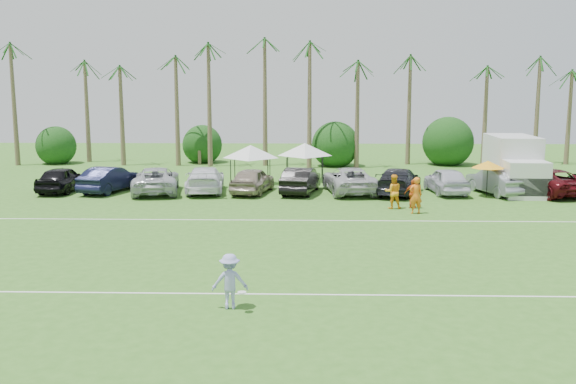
{
  "coord_description": "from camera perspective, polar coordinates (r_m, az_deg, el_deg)",
  "views": [
    {
      "loc": [
        3.43,
        -18.43,
        6.79
      ],
      "look_at": [
        2.55,
        13.31,
        1.6
      ],
      "focal_mm": 40.0,
      "sensor_mm": 36.0,
      "label": 1
    }
  ],
  "objects": [
    {
      "name": "frisbee_player",
      "position": [
        20.07,
        -5.19,
        -7.91
      ],
      "size": [
        1.18,
        0.9,
        1.74
      ],
      "rotation": [
        0.0,
        0.0,
        3.24
      ],
      "color": "#9B9EDC",
      "rests_on": "ground"
    },
    {
      "name": "parked_car_5",
      "position": [
        41.53,
        1.15,
        1.05
      ],
      "size": [
        2.71,
        5.35,
        1.68
      ],
      "primitive_type": "imported",
      "rotation": [
        0.0,
        0.0,
        2.95
      ],
      "color": "black",
      "rests_on": "ground"
    },
    {
      "name": "bush_tree_0",
      "position": [
        61.85,
        -19.74,
        4.11
      ],
      "size": [
        4.0,
        4.0,
        4.0
      ],
      "color": "brown",
      "rests_on": "ground"
    },
    {
      "name": "parked_car_4",
      "position": [
        41.61,
        -3.18,
        1.05
      ],
      "size": [
        2.94,
        5.24,
        1.68
      ],
      "primitive_type": "imported",
      "rotation": [
        0.0,
        0.0,
        2.94
      ],
      "color": "gray",
      "rests_on": "ground"
    },
    {
      "name": "field_lines",
      "position": [
        27.5,
        -5.65,
        -5.04
      ],
      "size": [
        80.0,
        12.1,
        0.01
      ],
      "color": "white",
      "rests_on": "ground"
    },
    {
      "name": "parked_car_3",
      "position": [
        42.29,
        -7.39,
        1.12
      ],
      "size": [
        2.91,
        6.0,
        1.68
      ],
      "primitive_type": "imported",
      "rotation": [
        0.0,
        0.0,
        3.24
      ],
      "color": "white",
      "rests_on": "ground"
    },
    {
      "name": "parked_car_0",
      "position": [
        44.62,
        -19.45,
        1.09
      ],
      "size": [
        2.15,
        5.0,
        1.68
      ],
      "primitive_type": "imported",
      "rotation": [
        0.0,
        0.0,
        3.11
      ],
      "color": "black",
      "rests_on": "ground"
    },
    {
      "name": "sideline_player_a",
      "position": [
        35.44,
        11.29,
        -0.29
      ],
      "size": [
        0.81,
        0.61,
        2.01
      ],
      "primitive_type": "imported",
      "rotation": [
        0.0,
        0.0,
        3.34
      ],
      "color": "orange",
      "rests_on": "ground"
    },
    {
      "name": "parked_car_6",
      "position": [
        41.81,
        5.46,
        1.06
      ],
      "size": [
        3.56,
        6.37,
        1.68
      ],
      "primitive_type": "imported",
      "rotation": [
        0.0,
        0.0,
        3.27
      ],
      "color": "#B5B5B7",
      "rests_on": "ground"
    },
    {
      "name": "parked_car_1",
      "position": [
        43.64,
        -15.58,
        1.11
      ],
      "size": [
        3.05,
        5.39,
        1.68
      ],
      "primitive_type": "imported",
      "rotation": [
        0.0,
        0.0,
        2.88
      ],
      "color": "black",
      "rests_on": "ground"
    },
    {
      "name": "bush_tree_1",
      "position": [
        58.41,
        -7.73,
        4.3
      ],
      "size": [
        4.0,
        4.0,
        4.0
      ],
      "color": "brown",
      "rests_on": "ground"
    },
    {
      "name": "parked_car_8",
      "position": [
        42.7,
        13.89,
        1.0
      ],
      "size": [
        2.38,
        5.08,
        1.68
      ],
      "primitive_type": "imported",
      "rotation": [
        0.0,
        0.0,
        3.22
      ],
      "color": "silver",
      "rests_on": "ground"
    },
    {
      "name": "parked_car_2",
      "position": [
        42.52,
        -11.65,
        1.05
      ],
      "size": [
        3.77,
        6.44,
        1.68
      ],
      "primitive_type": "imported",
      "rotation": [
        0.0,
        0.0,
        3.31
      ],
      "color": "#AFB2B6",
      "rests_on": "ground"
    },
    {
      "name": "parked_car_7",
      "position": [
        41.78,
        9.79,
        0.96
      ],
      "size": [
        3.9,
        6.23,
        1.68
      ],
      "primitive_type": "imported",
      "rotation": [
        0.0,
        0.0,
        2.86
      ],
      "color": "black",
      "rests_on": "ground"
    },
    {
      "name": "palm_tree_5",
      "position": [
        56.55,
        -1.93,
        10.86
      ],
      "size": [
        2.4,
        2.4,
        9.9
      ],
      "color": "brown",
      "rests_on": "ground"
    },
    {
      "name": "parked_car_9",
      "position": [
        43.2,
        18.05,
        0.91
      ],
      "size": [
        3.04,
        5.39,
        1.68
      ],
      "primitive_type": "imported",
      "rotation": [
        0.0,
        0.0,
        3.4
      ],
      "color": "gray",
      "rests_on": "ground"
    },
    {
      "name": "palm_tree_1",
      "position": [
        60.03,
        -18.62,
        10.3
      ],
      "size": [
        2.4,
        2.4,
        9.9
      ],
      "color": "brown",
      "rests_on": "ground"
    },
    {
      "name": "box_truck",
      "position": [
        44.66,
        19.52,
        2.5
      ],
      "size": [
        2.95,
        7.11,
        3.61
      ],
      "rotation": [
        0.0,
        0.0,
        -0.04
      ],
      "color": "silver",
      "rests_on": "ground"
    },
    {
      "name": "palm_tree_7",
      "position": [
        56.71,
        6.36,
        12.54
      ],
      "size": [
        2.4,
        2.4,
        11.9
      ],
      "color": "brown",
      "rests_on": "ground"
    },
    {
      "name": "palm_tree_10",
      "position": [
        59.77,
        21.1,
        11.0
      ],
      "size": [
        2.4,
        2.4,
        10.9
      ],
      "color": "brown",
      "rests_on": "ground"
    },
    {
      "name": "market_umbrella",
      "position": [
        41.83,
        17.35,
        2.35
      ],
      "size": [
        2.05,
        2.05,
        2.28
      ],
      "color": "black",
      "rests_on": "ground"
    },
    {
      "name": "bush_tree_2",
      "position": [
        57.7,
        4.14,
        4.3
      ],
      "size": [
        4.0,
        4.0,
        4.0
      ],
      "color": "brown",
      "rests_on": "ground"
    },
    {
      "name": "bush_tree_3",
      "position": [
        59.0,
        13.92,
        4.16
      ],
      "size": [
        4.0,
        4.0,
        4.0
      ],
      "color": "brown",
      "rests_on": "ground"
    },
    {
      "name": "canopy_tent_left",
      "position": [
        45.34,
        -3.35,
        4.18
      ],
      "size": [
        3.99,
        3.99,
        3.23
      ],
      "color": "black",
      "rests_on": "ground"
    },
    {
      "name": "palm_tree_9",
      "position": [
        58.3,
        16.34,
        10.45
      ],
      "size": [
        2.4,
        2.4,
        9.9
      ],
      "color": "brown",
      "rests_on": "ground"
    },
    {
      "name": "sideline_player_b",
      "position": [
        36.68,
        9.32,
        0.04
      ],
      "size": [
        0.97,
        0.77,
        1.95
      ],
      "primitive_type": "imported",
      "rotation": [
        0.0,
        0.0,
        3.17
      ],
      "color": "#FDA01C",
      "rests_on": "ground"
    },
    {
      "name": "palm_tree_0",
      "position": [
        61.89,
        -22.99,
        9.2
      ],
      "size": [
        2.4,
        2.4,
        8.9
      ],
      "color": "brown",
      "rests_on": "ground"
    },
    {
      "name": "palm_tree_6",
      "position": [
        56.48,
        2.21,
        11.74
      ],
      "size": [
        2.4,
        2.4,
        10.9
      ],
      "color": "brown",
      "rests_on": "ground"
    },
    {
      "name": "palm_tree_4",
      "position": [
        56.92,
        -6.01,
        9.93
      ],
      "size": [
        2.4,
        2.4,
        8.9
      ],
      "color": "brown",
      "rests_on": "ground"
    },
    {
      "name": "canopy_tent_right",
      "position": [
        46.87,
        1.51,
        4.36
      ],
      "size": [
        3.99,
        3.99,
        3.24
      ],
      "color": "black",
      "rests_on": "ground"
    },
    {
      "name": "palm_tree_8",
      "position": [
        57.24,
        11.38,
        9.8
      ],
      "size": [
        2.4,
        2.4,
        8.9
      ],
      "color": "brown",
      "rests_on": "ground"
    },
    {
      "name": "sideline_player_c",
      "position": [
        36.99,
        11.07,
        -0.17
      ],
      "size": [
        1.05,
        0.7,
        1.65
      ],
      "primitive_type": "imported",
      "rotation": [
        0.0,
        0.0,
        2.81
      ],
      "color": "#CE5016",
      "rests_on": "ground"
    },
    {
      "name": "palm_tree_2",
      "position": [
        58.55,
        -13.98,
        11.39
      ],
      "size": [
        2.4,
        2.4,
        10.9
      ],
      "color": "brown",
      "rests_on": "ground"
    },
    {
      "name": "parked_car_10",
      "position": [
        44.16,
        21.97,
        0.87
      ],
      "size": [
        4.27,
        6.57,
        1.68
      ],
      "primitive_type": "imported",
      "rotation": [
        0.0,
        0.0,
        3.4
      ],
      "color": "#4E0B11",
      "rests_on": "ground"
    },
    {
      "name": "ground",
      "position": [
        19.93,
        -8.56,
        -10.74
      ],
      "size": [
        120.0,
        120.0,
        0.0
      ],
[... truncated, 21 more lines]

